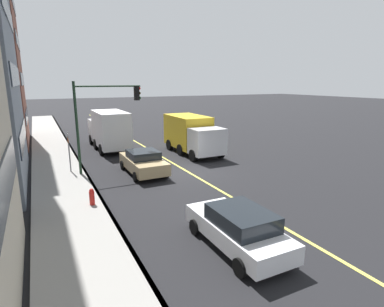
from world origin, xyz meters
name	(u,v)px	position (x,y,z in m)	size (l,w,h in m)	color
ground	(188,172)	(0.00, 0.00, 0.00)	(200.00, 200.00, 0.00)	black
sidewalk_slab	(64,188)	(0.00, 7.51, 0.07)	(80.00, 3.16, 0.15)	gray
curb_edge	(92,184)	(0.00, 6.01, 0.07)	(80.00, 0.16, 0.15)	slate
lane_stripe_center	(188,172)	(0.00, 0.00, 0.01)	(80.00, 0.16, 0.01)	#D8CC4C
car_white	(238,228)	(-9.27, 2.56, 0.77)	(4.49, 1.99, 1.50)	silver
car_tan	(143,162)	(0.97, 2.67, 0.76)	(4.51, 2.12, 1.50)	tan
truck_yellow	(192,134)	(4.74, -2.68, 1.61)	(6.52, 2.63, 3.00)	silver
truck_white	(109,129)	(9.31, 2.99, 1.74)	(7.18, 2.48, 3.33)	silver
traffic_light_mast	(102,111)	(2.16, 4.78, 3.96)	(0.28, 4.11, 5.76)	#1E3823
street_sign_post	(69,149)	(2.98, 6.84, 1.61)	(0.60, 0.08, 2.72)	slate
fire_hydrant	(92,198)	(-3.27, 6.53, 0.47)	(0.24, 0.24, 0.94)	red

